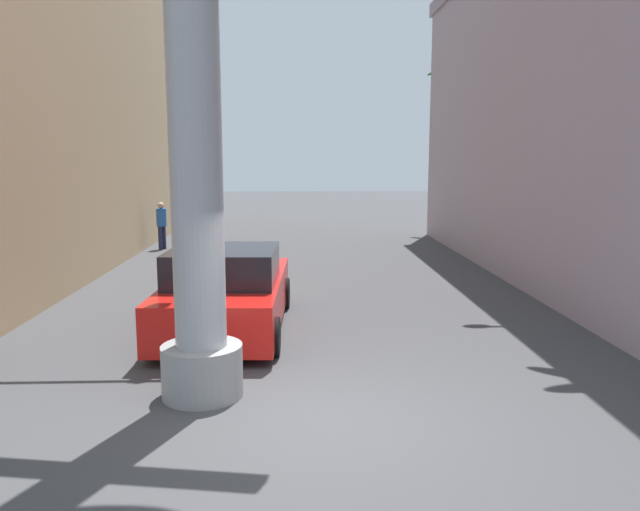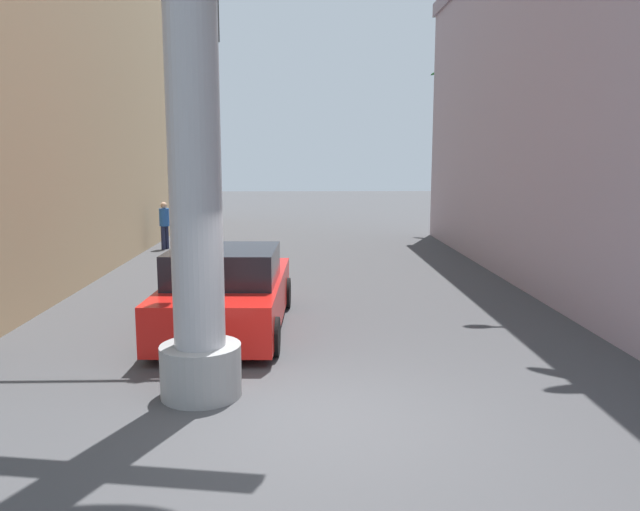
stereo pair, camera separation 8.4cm
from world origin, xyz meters
The scene contains 8 objects.
ground_plane centered at (0.00, 10.00, 0.00)m, with size 84.40×84.40×0.00m, color #424244.
building_left centered at (-9.10, 13.26, 5.67)m, with size 7.01×26.45×11.32m.
street_lamp centered at (5.76, 7.09, 4.69)m, with size 2.21×0.28×7.90m.
traffic_light_mast centered at (-4.51, 3.70, 4.20)m, with size 5.09×0.32×5.97m.
car_lead centered at (-1.69, 4.20, 0.70)m, with size 2.29×4.73×1.56m.
palm_tree_mid_right centered at (6.51, 11.11, 4.23)m, with size 3.20×3.29×6.56m.
palm_tree_far_right centered at (6.13, 19.34, 4.64)m, with size 2.29×2.41×7.09m.
pedestrian_far_left centered at (-5.06, 14.58, 0.95)m, with size 0.46×0.46×1.64m.
Camera 2 is at (-0.32, -7.08, 3.16)m, focal length 35.00 mm.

